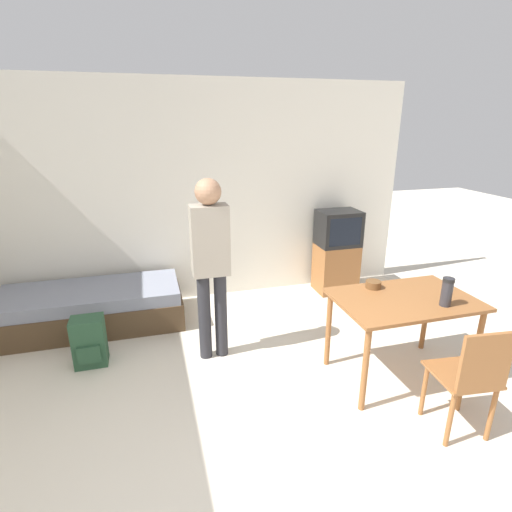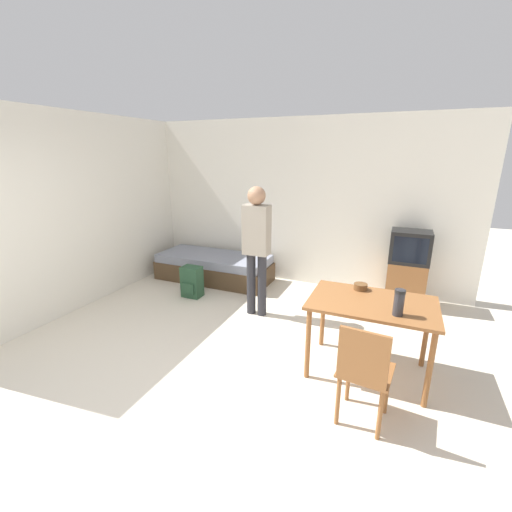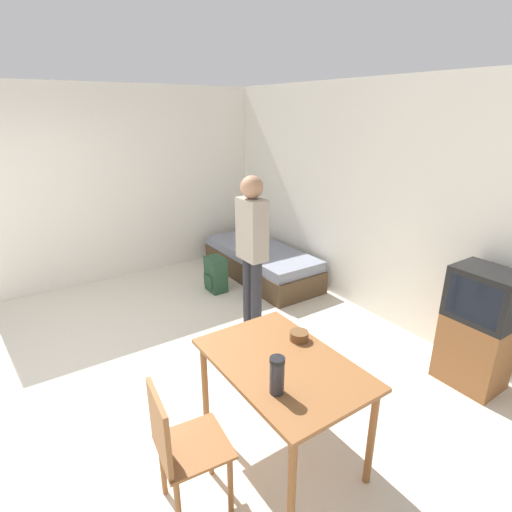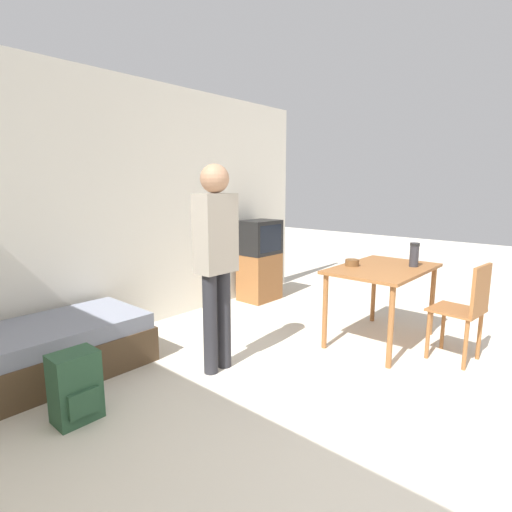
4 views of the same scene
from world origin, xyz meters
TOP-DOWN VIEW (x-y plane):
  - wall_back at (0.00, 3.47)m, footprint 5.76×0.06m
  - daybed at (-1.18, 2.95)m, footprint 1.99×0.82m
  - tv at (1.91, 3.14)m, footprint 0.54×0.41m
  - dining_table at (1.58, 1.22)m, footprint 1.18×0.78m
  - wooden_chair at (1.61, 0.45)m, footprint 0.45×0.45m
  - person_standing at (0.04, 2.00)m, footprint 0.34×0.23m
  - thermos_flask at (1.81, 1.01)m, footprint 0.09×0.09m
  - mate_bowl at (1.44, 1.49)m, footprint 0.14×0.14m
  - backpack at (-1.12, 2.16)m, footprint 0.30×0.25m

SIDE VIEW (x-z plane):
  - daybed at x=-1.18m, z-range 0.00..0.45m
  - backpack at x=-1.12m, z-range 0.00..0.48m
  - wooden_chair at x=1.61m, z-range 0.06..0.97m
  - tv at x=1.91m, z-range 0.00..1.11m
  - dining_table at x=1.58m, z-range 0.29..1.07m
  - mate_bowl at x=1.44m, z-range 0.78..0.84m
  - thermos_flask at x=1.81m, z-range 0.79..1.03m
  - person_standing at x=0.04m, z-range 0.16..1.91m
  - wall_back at x=0.00m, z-range 0.00..2.70m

